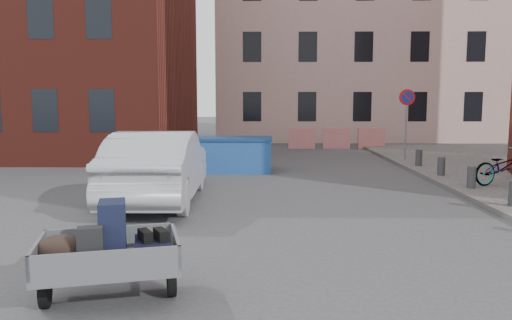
{
  "coord_description": "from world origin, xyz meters",
  "views": [
    {
      "loc": [
        0.66,
        -9.36,
        2.39
      ],
      "look_at": [
        0.49,
        1.24,
        1.1
      ],
      "focal_mm": 35.0,
      "sensor_mm": 36.0,
      "label": 1
    }
  ],
  "objects_px": {
    "dumpster": "(231,154)",
    "bicycle": "(503,167)",
    "trailer": "(108,252)",
    "silver_car": "(159,166)"
  },
  "relations": [
    {
      "from": "trailer",
      "to": "bicycle",
      "type": "bearing_deg",
      "value": 28.17
    },
    {
      "from": "trailer",
      "to": "bicycle",
      "type": "height_order",
      "value": "trailer"
    },
    {
      "from": "dumpster",
      "to": "bicycle",
      "type": "relative_size",
      "value": 1.47
    },
    {
      "from": "trailer",
      "to": "bicycle",
      "type": "distance_m",
      "value": 11.23
    },
    {
      "from": "silver_car",
      "to": "bicycle",
      "type": "bearing_deg",
      "value": -170.36
    },
    {
      "from": "silver_car",
      "to": "dumpster",
      "type": "bearing_deg",
      "value": -107.16
    },
    {
      "from": "trailer",
      "to": "silver_car",
      "type": "xyz_separation_m",
      "value": [
        -0.63,
        5.89,
        0.23
      ]
    },
    {
      "from": "trailer",
      "to": "silver_car",
      "type": "bearing_deg",
      "value": 81.42
    },
    {
      "from": "dumpster",
      "to": "bicycle",
      "type": "bearing_deg",
      "value": -22.61
    },
    {
      "from": "bicycle",
      "to": "silver_car",
      "type": "bearing_deg",
      "value": 81.46
    }
  ]
}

